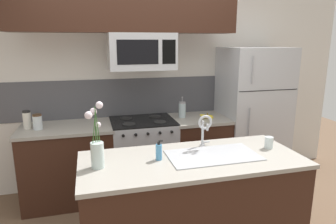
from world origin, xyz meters
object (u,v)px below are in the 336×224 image
(stove_range, at_px, (143,156))
(storage_jar_medium, at_px, (38,122))
(microwave, at_px, (142,51))
(french_press, at_px, (182,110))
(storage_jar_tall, at_px, (27,120))
(sink_faucet, at_px, (205,126))
(dish_soap_bottle, at_px, (159,152))
(flower_vase, at_px, (97,149))
(banana_bunch, at_px, (207,116))
(drinking_glass, at_px, (269,143))
(refrigerator, at_px, (251,115))

(stove_range, xyz_separation_m, storage_jar_medium, (-1.16, -0.04, 0.53))
(microwave, relative_size, french_press, 2.79)
(storage_jar_tall, relative_size, storage_jar_medium, 1.20)
(storage_jar_medium, relative_size, sink_faucet, 0.55)
(storage_jar_medium, relative_size, french_press, 0.63)
(dish_soap_bottle, relative_size, flower_vase, 0.33)
(microwave, relative_size, flower_vase, 1.47)
(banana_bunch, distance_m, french_press, 0.32)
(stove_range, relative_size, storage_jar_medium, 5.51)
(stove_range, distance_m, storage_jar_medium, 1.28)
(sink_faucet, bearing_deg, microwave, 110.21)
(flower_vase, bearing_deg, drinking_glass, 1.37)
(stove_range, xyz_separation_m, storage_jar_tall, (-1.28, 0.03, 0.55))
(stove_range, distance_m, french_press, 0.76)
(storage_jar_tall, distance_m, drinking_glass, 2.53)
(sink_faucet, distance_m, drinking_glass, 0.60)
(stove_range, relative_size, dish_soap_bottle, 5.64)
(banana_bunch, xyz_separation_m, french_press, (-0.29, 0.12, 0.08))
(flower_vase, bearing_deg, stove_range, 65.35)
(dish_soap_bottle, bearing_deg, banana_bunch, 52.34)
(microwave, xyz_separation_m, french_press, (0.52, 0.08, -0.73))
(refrigerator, bearing_deg, sink_faucet, -135.87)
(storage_jar_tall, height_order, storage_jar_medium, storage_jar_tall)
(storage_jar_medium, bearing_deg, storage_jar_tall, 150.90)
(storage_jar_medium, height_order, drinking_glass, storage_jar_medium)
(sink_faucet, relative_size, drinking_glass, 2.91)
(dish_soap_bottle, bearing_deg, flower_vase, -176.77)
(dish_soap_bottle, relative_size, drinking_glass, 1.57)
(storage_jar_medium, relative_size, drinking_glass, 1.60)
(refrigerator, distance_m, french_press, 0.96)
(refrigerator, height_order, banana_bunch, refrigerator)
(microwave, bearing_deg, storage_jar_tall, 177.94)
(french_press, bearing_deg, refrigerator, -2.40)
(storage_jar_medium, bearing_deg, banana_bunch, -0.61)
(banana_bunch, bearing_deg, refrigerator, 6.87)
(refrigerator, relative_size, flower_vase, 3.50)
(dish_soap_bottle, bearing_deg, sink_faucet, 20.79)
(microwave, distance_m, flower_vase, 1.51)
(refrigerator, xyz_separation_m, flower_vase, (-2.04, -1.27, 0.17))
(drinking_glass, bearing_deg, dish_soap_bottle, -179.52)
(drinking_glass, bearing_deg, flower_vase, -178.63)
(storage_jar_tall, height_order, banana_bunch, storage_jar_tall)
(french_press, bearing_deg, storage_jar_medium, -176.63)
(banana_bunch, bearing_deg, stove_range, 175.76)
(storage_jar_tall, bearing_deg, microwave, -2.06)
(sink_faucet, bearing_deg, refrigerator, 44.13)
(flower_vase, bearing_deg, french_press, 50.19)
(refrigerator, distance_m, sink_faucet, 1.54)
(microwave, height_order, flower_vase, microwave)
(flower_vase, bearing_deg, storage_jar_tall, 119.14)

